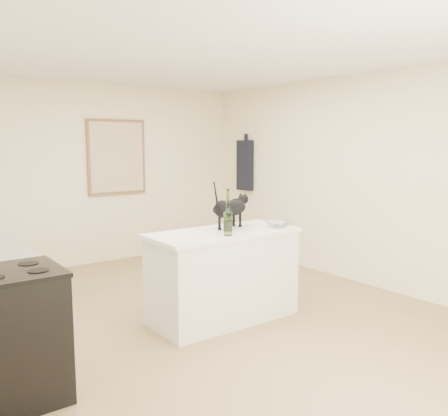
% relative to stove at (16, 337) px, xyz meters
% --- Properties ---
extents(floor, '(5.50, 5.50, 0.00)m').
position_rel_stove_xyz_m(floor, '(1.95, 0.60, -0.45)').
color(floor, '#90724D').
rests_on(floor, ground).
extents(ceiling, '(5.50, 5.50, 0.00)m').
position_rel_stove_xyz_m(ceiling, '(1.95, 0.60, 2.15)').
color(ceiling, white).
rests_on(ceiling, ground).
extents(wall_back, '(4.50, 0.00, 4.50)m').
position_rel_stove_xyz_m(wall_back, '(1.95, 3.35, 0.85)').
color(wall_back, beige).
rests_on(wall_back, ground).
extents(wall_right, '(0.00, 5.50, 5.50)m').
position_rel_stove_xyz_m(wall_right, '(4.20, 0.60, 0.85)').
color(wall_right, beige).
rests_on(wall_right, ground).
extents(island_base, '(1.44, 0.67, 0.86)m').
position_rel_stove_xyz_m(island_base, '(2.05, 0.40, -0.02)').
color(island_base, white).
rests_on(island_base, floor).
extents(island_top, '(1.50, 0.70, 0.04)m').
position_rel_stove_xyz_m(island_top, '(2.05, 0.40, 0.43)').
color(island_top, white).
rests_on(island_top, island_base).
extents(stove, '(0.60, 0.60, 0.90)m').
position_rel_stove_xyz_m(stove, '(0.00, 0.00, 0.00)').
color(stove, black).
rests_on(stove, floor).
extents(artwork_frame, '(0.90, 0.03, 1.10)m').
position_rel_stove_xyz_m(artwork_frame, '(2.25, 3.32, 1.10)').
color(artwork_frame, brown).
rests_on(artwork_frame, wall_back).
extents(artwork_canvas, '(0.82, 0.00, 1.02)m').
position_rel_stove_xyz_m(artwork_canvas, '(2.25, 3.30, 1.10)').
color(artwork_canvas, beige).
rests_on(artwork_canvas, wall_back).
extents(hanging_garment, '(0.08, 0.34, 0.80)m').
position_rel_stove_xyz_m(hanging_garment, '(4.14, 2.65, 0.95)').
color(hanging_garment, black).
rests_on(hanging_garment, wall_right).
extents(black_cat, '(0.55, 0.33, 0.37)m').
position_rel_stove_xyz_m(black_cat, '(2.19, 0.48, 0.63)').
color(black_cat, black).
rests_on(black_cat, island_top).
extents(wine_bottle, '(0.10, 0.10, 0.39)m').
position_rel_stove_xyz_m(wine_bottle, '(1.96, 0.19, 0.64)').
color(wine_bottle, '#2F6227').
rests_on(wine_bottle, island_top).
extents(glass_bowl, '(0.31, 0.31, 0.06)m').
position_rel_stove_xyz_m(glass_bowl, '(2.62, 0.23, 0.48)').
color(glass_bowl, silver).
rests_on(glass_bowl, island_top).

